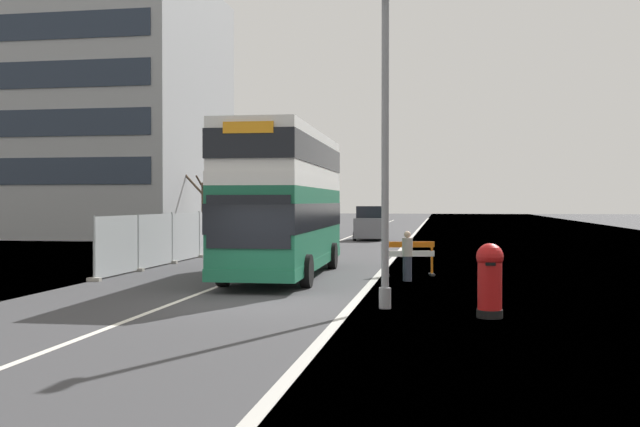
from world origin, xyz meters
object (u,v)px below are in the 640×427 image
at_px(red_pillar_postbox, 490,277).
at_px(car_oncoming_near, 272,230).
at_px(roadworks_barrier, 409,254).
at_px(lamppost_foreground, 385,157).
at_px(double_decker_bus, 285,200).
at_px(car_receding_mid, 370,224).
at_px(pedestrian_at_kerb, 407,256).

height_order(red_pillar_postbox, car_oncoming_near, car_oncoming_near).
relative_size(roadworks_barrier, car_oncoming_near, 0.43).
distance_m(lamppost_foreground, roadworks_barrier, 8.31).
relative_size(double_decker_bus, car_oncoming_near, 2.61).
bearing_deg(lamppost_foreground, car_receding_mid, 96.27).
bearing_deg(car_oncoming_near, roadworks_barrier, -58.95).
distance_m(red_pillar_postbox, car_receding_mid, 32.54).
distance_m(car_oncoming_near, car_receding_mid, 10.71).
relative_size(red_pillar_postbox, car_receding_mid, 0.41).
distance_m(double_decker_bus, pedestrian_at_kerb, 4.71).
xyz_separation_m(car_oncoming_near, pedestrian_at_kerb, (8.14, -15.19, -0.19)).
height_order(red_pillar_postbox, pedestrian_at_kerb, red_pillar_postbox).
bearing_deg(double_decker_bus, pedestrian_at_kerb, -12.31).
height_order(double_decker_bus, car_oncoming_near, double_decker_bus).
height_order(red_pillar_postbox, roadworks_barrier, red_pillar_postbox).
relative_size(red_pillar_postbox, pedestrian_at_kerb, 1.02).
relative_size(double_decker_bus, pedestrian_at_kerb, 6.62).
bearing_deg(lamppost_foreground, red_pillar_postbox, -22.39).
distance_m(lamppost_foreground, car_receding_mid, 31.32).
xyz_separation_m(double_decker_bus, car_receding_mid, (0.60, 23.99, -1.57)).
bearing_deg(roadworks_barrier, car_oncoming_near, 121.05).
bearing_deg(red_pillar_postbox, car_oncoming_near, 114.79).
relative_size(lamppost_foreground, car_receding_mid, 1.92).
relative_size(double_decker_bus, red_pillar_postbox, 6.50).
xyz_separation_m(double_decker_bus, roadworks_barrier, (4.24, 0.75, -1.87)).
height_order(roadworks_barrier, car_oncoming_near, car_oncoming_near).
distance_m(double_decker_bus, car_oncoming_near, 14.88).
bearing_deg(roadworks_barrier, red_pillar_postbox, -76.19).
distance_m(roadworks_barrier, car_receding_mid, 23.53).
distance_m(red_pillar_postbox, pedestrian_at_kerb, 7.42).
bearing_deg(roadworks_barrier, car_receding_mid, 98.91).
distance_m(roadworks_barrier, car_oncoming_near, 15.78).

